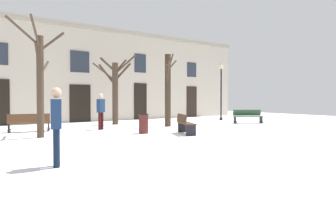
# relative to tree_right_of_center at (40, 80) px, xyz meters

# --- Properties ---
(ground_plane) EXTENTS (36.68, 36.68, 0.00)m
(ground_plane) POSITION_rel_tree_right_of_center_xyz_m (5.75, -2.33, -2.30)
(ground_plane) COLOR white
(building_facade) EXTENTS (22.93, 0.60, 6.48)m
(building_facade) POSITION_rel_tree_right_of_center_xyz_m (5.75, 6.69, 0.99)
(building_facade) COLOR #BCB29E
(building_facade) RESTS_ON ground
(tree_right_of_center) EXTENTS (2.16, 2.06, 4.66)m
(tree_right_of_center) POSITION_rel_tree_right_of_center_xyz_m (0.00, 0.00, 0.00)
(tree_right_of_center) COLOR #423326
(tree_right_of_center) RESTS_ON ground
(tree_center) EXTENTS (2.26, 1.71, 4.14)m
(tree_center) POSITION_rel_tree_right_of_center_xyz_m (4.82, 3.70, -0.16)
(tree_center) COLOR #423326
(tree_center) RESTS_ON ground
(tree_left_of_center) EXTENTS (1.92, 2.06, 4.15)m
(tree_left_of_center) POSITION_rel_tree_right_of_center_xyz_m (6.73, 0.89, -0.17)
(tree_left_of_center) COLOR #382B1E
(tree_left_of_center) RESTS_ON ground
(streetlamp) EXTENTS (0.30, 0.30, 4.08)m
(streetlamp) POSITION_rel_tree_right_of_center_xyz_m (12.46, 2.57, 0.19)
(streetlamp) COLOR black
(streetlamp) RESTS_ON ground
(litter_bin) EXTENTS (0.45, 0.45, 0.87)m
(litter_bin) POSITION_rel_tree_right_of_center_xyz_m (4.05, -1.13, -1.86)
(litter_bin) COLOR #4C1E19
(litter_bin) RESTS_ON ground
(bench_facing_shops) EXTENTS (1.04, 1.59, 0.87)m
(bench_facing_shops) POSITION_rel_tree_right_of_center_xyz_m (5.45, -2.34, -1.85)
(bench_facing_shops) COLOR #3D2819
(bench_facing_shops) RESTS_ON ground
(bench_near_lamp) EXTENTS (1.85, 0.79, 0.85)m
(bench_near_lamp) POSITION_rel_tree_right_of_center_xyz_m (-0.07, 2.32, -1.86)
(bench_near_lamp) COLOR #51331E
(bench_near_lamp) RESTS_ON ground
(bench_back_to_back_right) EXTENTS (1.77, 1.30, 0.86)m
(bench_back_to_back_right) POSITION_rel_tree_right_of_center_xyz_m (12.00, -0.23, -1.85)
(bench_back_to_back_right) COLOR #2D4C33
(bench_back_to_back_right) RESTS_ON ground
(person_crossing_plaza) EXTENTS (0.44, 0.38, 1.79)m
(person_crossing_plaza) POSITION_rel_tree_right_of_center_xyz_m (3.03, 1.37, -1.30)
(person_crossing_plaza) COLOR #350F0F
(person_crossing_plaza) RESTS_ON ground
(person_by_shop_door) EXTENTS (0.31, 0.42, 1.81)m
(person_by_shop_door) POSITION_rel_tree_right_of_center_xyz_m (-0.63, -5.46, -1.29)
(person_by_shop_door) COLOR black
(person_by_shop_door) RESTS_ON ground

